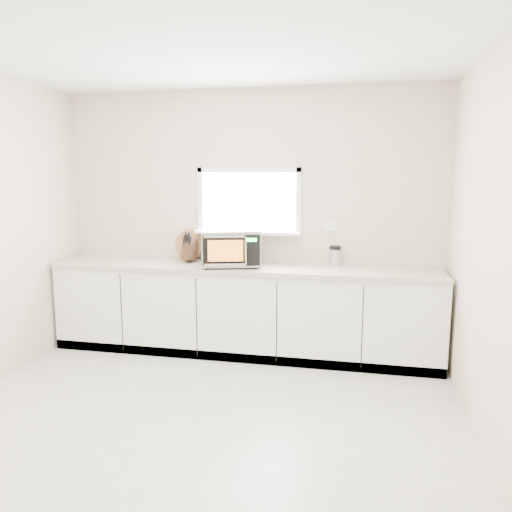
# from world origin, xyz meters

# --- Properties ---
(ground) EXTENTS (4.00, 4.00, 0.00)m
(ground) POSITION_xyz_m (0.00, 0.00, 0.00)
(ground) COLOR beige
(ground) RESTS_ON ground
(back_wall) EXTENTS (4.00, 0.17, 2.70)m
(back_wall) POSITION_xyz_m (0.00, 2.00, 1.36)
(back_wall) COLOR beige
(back_wall) RESTS_ON ground
(cabinets) EXTENTS (3.92, 0.60, 0.88)m
(cabinets) POSITION_xyz_m (0.00, 1.70, 0.44)
(cabinets) COLOR white
(cabinets) RESTS_ON ground
(countertop) EXTENTS (3.92, 0.64, 0.04)m
(countertop) POSITION_xyz_m (0.00, 1.69, 0.90)
(countertop) COLOR beige
(countertop) RESTS_ON cabinets
(microwave) EXTENTS (0.67, 0.59, 0.37)m
(microwave) POSITION_xyz_m (-0.11, 1.65, 1.11)
(microwave) COLOR black
(microwave) RESTS_ON countertop
(knife_block) EXTENTS (0.12, 0.23, 0.32)m
(knife_block) POSITION_xyz_m (-0.59, 1.78, 1.06)
(knife_block) COLOR #422717
(knife_block) RESTS_ON countertop
(cutting_board) EXTENTS (0.32, 0.08, 0.32)m
(cutting_board) POSITION_xyz_m (-0.65, 1.94, 1.08)
(cutting_board) COLOR #AE7843
(cutting_board) RESTS_ON countertop
(coffee_grinder) EXTENTS (0.15, 0.15, 0.20)m
(coffee_grinder) POSITION_xyz_m (0.91, 1.89, 1.02)
(coffee_grinder) COLOR #A9ACB1
(coffee_grinder) RESTS_ON countertop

